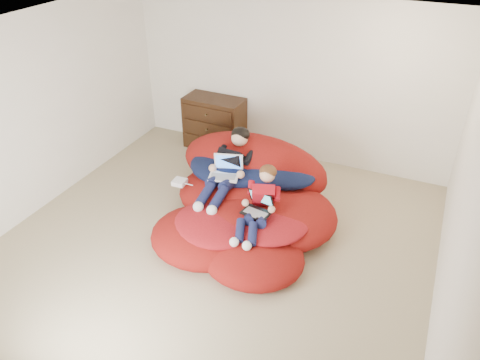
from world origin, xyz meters
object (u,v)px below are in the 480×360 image
object	(u,v)px
dresser	(214,123)
laptop_white	(226,170)
beanbag_pile	(247,200)
younger_boy	(260,200)
laptop_black	(258,206)
older_boy	(230,164)

from	to	relation	value
dresser	laptop_white	distance (m)	1.89
beanbag_pile	younger_boy	xyz separation A→B (m)	(0.33, -0.40, 0.33)
younger_boy	laptop_black	bearing A→B (deg)	-90.00
dresser	laptop_white	xyz separation A→B (m)	(0.98, -1.60, 0.21)
laptop_white	younger_boy	bearing A→B (deg)	-32.78
dresser	beanbag_pile	world-z (taller)	beanbag_pile
dresser	laptop_black	bearing A→B (deg)	-51.86
laptop_black	laptop_white	bearing A→B (deg)	144.26
dresser	older_boy	distance (m)	1.79
beanbag_pile	older_boy	size ratio (longest dim) A/B	1.99
dresser	beanbag_pile	size ratio (longest dim) A/B	0.40
younger_boy	dresser	bearing A→B (deg)	128.80
older_boy	laptop_black	xyz separation A→B (m)	(0.64, -0.57, -0.11)
dresser	laptop_black	world-z (taller)	dresser
dresser	younger_boy	bearing A→B (deg)	-51.20
older_boy	laptop_black	world-z (taller)	older_boy
younger_boy	laptop_black	xyz separation A→B (m)	(-0.00, -0.05, -0.05)
laptop_black	dresser	bearing A→B (deg)	128.14
laptop_black	beanbag_pile	bearing A→B (deg)	126.57
beanbag_pile	older_boy	distance (m)	0.51
younger_boy	laptop_white	xyz separation A→B (m)	(-0.64, 0.41, 0.04)
laptop_white	laptop_black	distance (m)	0.79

